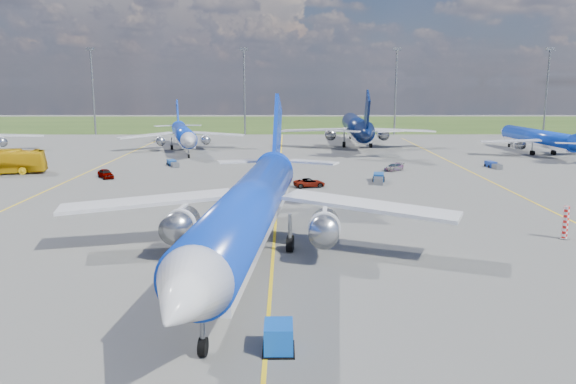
{
  "coord_description": "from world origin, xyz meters",
  "views": [
    {
      "loc": [
        1.09,
        -40.45,
        13.82
      ],
      "look_at": [
        1.23,
        9.55,
        4.0
      ],
      "focal_mm": 35.0,
      "sensor_mm": 36.0,
      "label": 1
    }
  ],
  "objects_px": {
    "uld_container": "(279,337)",
    "service_car_b": "(309,183)",
    "bg_jet_nnw": "(184,151)",
    "service_car_a": "(106,174)",
    "baggage_tug_e": "(493,165)",
    "baggage_tug_c": "(173,163)",
    "bg_jet_n": "(356,146)",
    "main_airliner": "(250,261)",
    "bg_jet_ne": "(537,154)",
    "service_car_c": "(394,167)",
    "baggage_tug_w": "(379,178)",
    "warning_post": "(566,223)"
  },
  "relations": [
    {
      "from": "uld_container",
      "to": "service_car_b",
      "type": "height_order",
      "value": "uld_container"
    },
    {
      "from": "bg_jet_nnw",
      "to": "service_car_b",
      "type": "distance_m",
      "value": 47.44
    },
    {
      "from": "service_car_a",
      "to": "baggage_tug_e",
      "type": "xyz_separation_m",
      "value": [
        60.35,
        9.82,
        -0.22
      ]
    },
    {
      "from": "baggage_tug_c",
      "to": "bg_jet_n",
      "type": "bearing_deg",
      "value": 16.65
    },
    {
      "from": "main_airliner",
      "to": "uld_container",
      "type": "distance_m",
      "value": 15.1
    },
    {
      "from": "bg_jet_ne",
      "to": "baggage_tug_e",
      "type": "relative_size",
      "value": 7.93
    },
    {
      "from": "bg_jet_ne",
      "to": "baggage_tug_c",
      "type": "distance_m",
      "value": 70.25
    },
    {
      "from": "service_car_c",
      "to": "baggage_tug_w",
      "type": "xyz_separation_m",
      "value": [
        -4.09,
        -10.38,
        -0.04
      ]
    },
    {
      "from": "bg_jet_n",
      "to": "baggage_tug_c",
      "type": "distance_m",
      "value": 45.77
    },
    {
      "from": "warning_post",
      "to": "baggage_tug_w",
      "type": "xyz_separation_m",
      "value": [
        -11.96,
        29.13,
        -0.97
      ]
    },
    {
      "from": "bg_jet_nnw",
      "to": "service_car_a",
      "type": "relative_size",
      "value": 9.35
    },
    {
      "from": "main_airliner",
      "to": "baggage_tug_e",
      "type": "bearing_deg",
      "value": 58.29
    },
    {
      "from": "warning_post",
      "to": "baggage_tug_c",
      "type": "xyz_separation_m",
      "value": [
        -43.97,
        44.67,
        -1.06
      ]
    },
    {
      "from": "warning_post",
      "to": "bg_jet_n",
      "type": "relative_size",
      "value": 0.06
    },
    {
      "from": "bg_jet_nnw",
      "to": "main_airliner",
      "type": "height_order",
      "value": "main_airliner"
    },
    {
      "from": "uld_container",
      "to": "main_airliner",
      "type": "bearing_deg",
      "value": 99.05
    },
    {
      "from": "baggage_tug_e",
      "to": "bg_jet_nnw",
      "type": "bearing_deg",
      "value": 149.71
    },
    {
      "from": "baggage_tug_w",
      "to": "baggage_tug_c",
      "type": "xyz_separation_m",
      "value": [
        -32.01,
        15.54,
        -0.09
      ]
    },
    {
      "from": "service_car_a",
      "to": "baggage_tug_e",
      "type": "relative_size",
      "value": 0.91
    },
    {
      "from": "bg_jet_nnw",
      "to": "baggage_tug_c",
      "type": "relative_size",
      "value": 8.6
    },
    {
      "from": "main_airliner",
      "to": "service_car_c",
      "type": "xyz_separation_m",
      "value": [
        19.89,
        45.84,
        0.57
      ]
    },
    {
      "from": "bg_jet_n",
      "to": "main_airliner",
      "type": "xyz_separation_m",
      "value": [
        -18.21,
        -81.17,
        0.0
      ]
    },
    {
      "from": "warning_post",
      "to": "service_car_a",
      "type": "relative_size",
      "value": 0.76
    },
    {
      "from": "service_car_a",
      "to": "baggage_tug_e",
      "type": "height_order",
      "value": "service_car_a"
    },
    {
      "from": "warning_post",
      "to": "service_car_a",
      "type": "xyz_separation_m",
      "value": [
        -51.39,
        32.61,
        -0.83
      ]
    },
    {
      "from": "baggage_tug_c",
      "to": "baggage_tug_e",
      "type": "distance_m",
      "value": 52.98
    },
    {
      "from": "bg_jet_n",
      "to": "service_car_a",
      "type": "relative_size",
      "value": 11.76
    },
    {
      "from": "warning_post",
      "to": "bg_jet_n",
      "type": "height_order",
      "value": "bg_jet_n"
    },
    {
      "from": "bg_jet_n",
      "to": "service_car_b",
      "type": "height_order",
      "value": "bg_jet_n"
    },
    {
      "from": "uld_container",
      "to": "baggage_tug_c",
      "type": "bearing_deg",
      "value": 105.55
    },
    {
      "from": "service_car_c",
      "to": "baggage_tug_e",
      "type": "relative_size",
      "value": 0.91
    },
    {
      "from": "bg_jet_n",
      "to": "baggage_tug_e",
      "type": "xyz_separation_m",
      "value": [
        18.52,
        -32.4,
        0.44
      ]
    },
    {
      "from": "warning_post",
      "to": "baggage_tug_c",
      "type": "distance_m",
      "value": 62.69
    },
    {
      "from": "bg_jet_nnw",
      "to": "main_airliner",
      "type": "relative_size",
      "value": 0.79
    },
    {
      "from": "bg_jet_nnw",
      "to": "baggage_tug_c",
      "type": "distance_m",
      "value": 21.59
    },
    {
      "from": "baggage_tug_w",
      "to": "service_car_b",
      "type": "bearing_deg",
      "value": -149.15
    },
    {
      "from": "service_car_b",
      "to": "baggage_tug_e",
      "type": "distance_m",
      "value": 35.21
    },
    {
      "from": "bg_jet_nnw",
      "to": "service_car_c",
      "type": "bearing_deg",
      "value": -49.43
    },
    {
      "from": "bg_jet_ne",
      "to": "baggage_tug_e",
      "type": "distance_m",
      "value": 24.15
    },
    {
      "from": "service_car_c",
      "to": "uld_container",
      "type": "bearing_deg",
      "value": -60.26
    },
    {
      "from": "bg_jet_n",
      "to": "baggage_tug_w",
      "type": "distance_m",
      "value": 45.77
    },
    {
      "from": "uld_container",
      "to": "baggage_tug_w",
      "type": "bearing_deg",
      "value": 74.88
    },
    {
      "from": "main_airliner",
      "to": "service_car_a",
      "type": "xyz_separation_m",
      "value": [
        -23.63,
        38.94,
        0.67
      ]
    },
    {
      "from": "bg_jet_nnw",
      "to": "service_car_b",
      "type": "xyz_separation_m",
      "value": [
        24.17,
        -40.81,
        0.59
      ]
    },
    {
      "from": "bg_jet_nnw",
      "to": "baggage_tug_c",
      "type": "bearing_deg",
      "value": -99.09
    },
    {
      "from": "uld_container",
      "to": "service_car_a",
      "type": "bearing_deg",
      "value": 115.59
    },
    {
      "from": "service_car_b",
      "to": "baggage_tug_e",
      "type": "height_order",
      "value": "service_car_b"
    },
    {
      "from": "bg_jet_n",
      "to": "main_airliner",
      "type": "height_order",
      "value": "main_airliner"
    },
    {
      "from": "service_car_a",
      "to": "warning_post",
      "type": "bearing_deg",
      "value": -66.04
    },
    {
      "from": "bg_jet_ne",
      "to": "baggage_tug_w",
      "type": "height_order",
      "value": "bg_jet_ne"
    }
  ]
}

